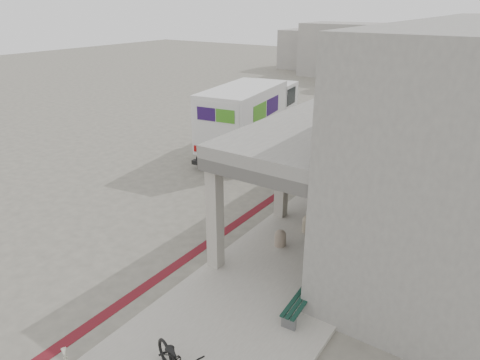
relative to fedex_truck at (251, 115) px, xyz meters
The scene contains 12 objects.
ground 7.70m from the fedex_truck, 64.16° to the right, with size 120.00×120.00×0.00m, color #615C53.
bike_lane_stripe 6.63m from the fedex_truck, 47.96° to the right, with size 0.35×40.00×0.01m, color #591119.
sidewalk 10.05m from the fedex_truck, 42.80° to the right, with size 4.40×28.00×0.12m, color #9A958A.
transit_building 10.43m from the fedex_truck, 12.39° to the right, with size 7.60×17.00×7.00m.
distant_backdrop 29.18m from the fedex_truck, 89.20° to the left, with size 28.00×10.00×6.50m.
tree_left 21.40m from the fedex_truck, 94.70° to the left, with size 3.20×3.20×4.80m.
tree_mid 23.90m from the fedex_truck, 77.29° to the left, with size 3.20×3.20×4.80m.
fedex_truck is the anchor object (origin of this frame).
bench 13.70m from the fedex_truck, 51.65° to the right, with size 0.48×1.78×0.41m.
bollard_near 10.46m from the fedex_truck, 51.73° to the right, with size 0.38×0.38×0.56m.
bollard_far 9.68m from the fedex_truck, 45.06° to the right, with size 0.41×0.41×0.62m.
utility_cabinet 10.98m from the fedex_truck, 46.17° to the right, with size 0.46×0.61×1.02m, color gray.
Camera 1 is at (8.93, -12.23, 7.52)m, focal length 32.00 mm.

